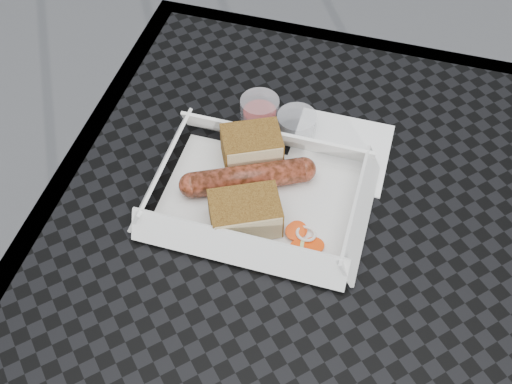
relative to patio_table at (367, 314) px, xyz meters
The scene contains 9 objects.
patio_table is the anchor object (origin of this frame).
food_tray 0.18m from the patio_table, 155.75° to the left, with size 0.22×0.15×0.00m, color white.
bratwurst 0.21m from the patio_table, 153.41° to the left, with size 0.15×0.09×0.03m.
bread_near 0.24m from the patio_table, 144.64° to the left, with size 0.07×0.05×0.04m, color brown.
bread_far 0.19m from the patio_table, 168.82° to the left, with size 0.08×0.05×0.04m, color brown.
veg_garnish 0.12m from the patio_table, 164.54° to the left, with size 0.03×0.03×0.00m.
napkin 0.20m from the patio_table, 113.88° to the left, with size 0.12×0.12×0.00m, color white.
condiment_cup_sauce 0.29m from the patio_table, 133.18° to the left, with size 0.05×0.05×0.03m, color maroon.
condiment_cup_empty 0.25m from the patio_table, 125.97° to the left, with size 0.05×0.05×0.03m, color silver.
Camera 1 is at (-0.03, -0.36, 1.34)m, focal length 45.00 mm.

